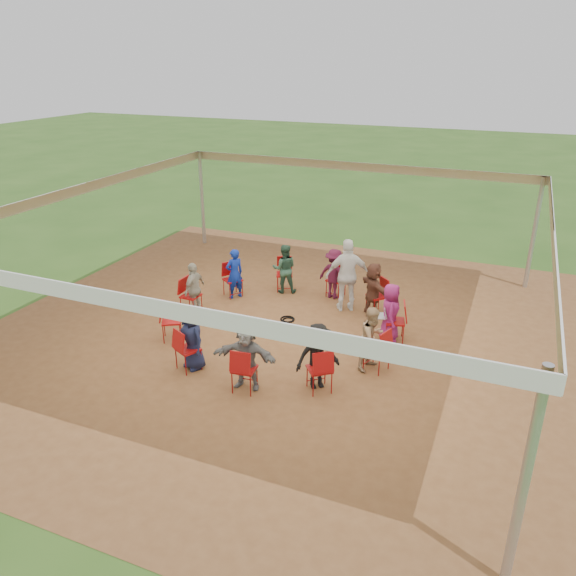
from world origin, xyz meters
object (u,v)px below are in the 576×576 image
at_px(cable_coil, 288,319).
at_px(chair_0, 395,322).
at_px(person_seated_1, 373,289).
at_px(person_seated_8, 318,356).
at_px(chair_1, 377,296).
at_px(person_seated_9, 372,338).
at_px(chair_9, 319,369).
at_px(person_seated_6, 193,338).
at_px(chair_6, 171,321).
at_px(person_seated_2, 334,274).
at_px(person_seated_5, 194,289).
at_px(laptop, 383,313).
at_px(chair_3, 284,274).
at_px(person_seated_0, 390,312).
at_px(chair_2, 336,280).
at_px(chair_7, 188,349).
at_px(chair_10, 377,350).
at_px(chair_4, 233,280).
at_px(person_seated_4, 235,274).
at_px(standing_person, 348,275).
at_px(chair_5, 191,296).
at_px(person_seated_3, 284,269).
at_px(person_seated_7, 246,356).
at_px(chair_8, 244,369).

bearing_deg(cable_coil, chair_0, -0.18).
height_order(person_seated_1, cable_coil, person_seated_1).
relative_size(person_seated_1, person_seated_8, 1.00).
distance_m(chair_1, person_seated_1, 0.24).
distance_m(person_seated_9, cable_coil, 2.82).
bearing_deg(chair_9, person_seated_6, 145.06).
distance_m(chair_6, person_seated_2, 4.40).
relative_size(person_seated_5, laptop, 3.21).
xyz_separation_m(chair_3, person_seated_0, (3.22, -1.71, 0.21)).
height_order(chair_2, person_seated_9, person_seated_9).
height_order(chair_0, chair_7, same).
distance_m(chair_10, person_seated_6, 3.65).
height_order(chair_4, person_seated_2, person_seated_2).
relative_size(chair_10, person_seated_0, 0.69).
bearing_deg(chair_4, person_seated_2, 145.06).
xyz_separation_m(chair_0, chair_10, (-0.05, -1.39, 0.00)).
distance_m(person_seated_4, standing_person, 2.92).
xyz_separation_m(chair_3, chair_4, (-1.09, -0.87, 0.00)).
xyz_separation_m(chair_5, person_seated_8, (3.95, -1.93, 0.21)).
bearing_deg(person_seated_3, chair_2, 168.48).
bearing_deg(cable_coil, chair_5, -167.30).
bearing_deg(chair_0, person_seated_7, 129.67).
distance_m(chair_1, person_seated_3, 2.62).
xyz_separation_m(chair_4, person_seated_0, (4.31, -0.84, 0.21)).
bearing_deg(person_seated_8, chair_9, -90.00).
distance_m(chair_6, person_seated_3, 3.65).
height_order(chair_4, person_seated_3, person_seated_3).
height_order(chair_3, person_seated_7, person_seated_7).
bearing_deg(chair_5, chair_6, 16.36).
bearing_deg(chair_6, standing_person, 103.48).
bearing_deg(person_seated_6, person_seated_9, 49.09).
bearing_deg(laptop, person_seated_5, 81.54).
xyz_separation_m(chair_7, cable_coil, (0.96, 2.83, -0.43)).
relative_size(person_seated_4, standing_person, 0.72).
height_order(person_seated_0, laptop, person_seated_0).
xyz_separation_m(chair_9, person_seated_1, (0.06, 3.65, 0.21)).
height_order(chair_10, person_seated_8, person_seated_8).
distance_m(chair_0, chair_6, 4.90).
relative_size(person_seated_9, standing_person, 0.72).
distance_m(person_seated_0, person_seated_4, 4.28).
bearing_deg(chair_9, chair_10, 16.36).
distance_m(chair_0, cable_coil, 2.58).
xyz_separation_m(person_seated_4, person_seated_6, (0.87, -3.45, 0.00)).
bearing_deg(chair_10, person_seated_9, 90.00).
xyz_separation_m(chair_2, chair_8, (-0.18, -4.89, 0.00)).
xyz_separation_m(chair_8, laptop, (1.87, 3.00, 0.18)).
distance_m(chair_4, person_seated_5, 1.38).
bearing_deg(person_seated_9, chair_8, 149.49).
xyz_separation_m(chair_3, chair_6, (-1.19, -3.55, 0.00)).
bearing_deg(laptop, person_seated_9, 170.31).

